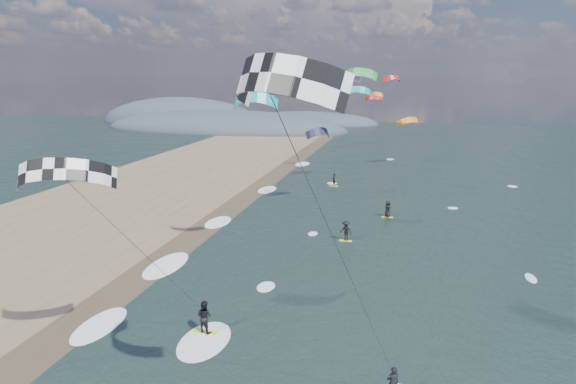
# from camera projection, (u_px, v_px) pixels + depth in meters

# --- Properties ---
(wet_sand_strip) EXTENTS (3.00, 240.00, 0.00)m
(wet_sand_strip) POSITION_uv_depth(u_px,v_px,m) (118.00, 293.00, 31.57)
(wet_sand_strip) COLOR #382D23
(wet_sand_strip) RESTS_ON ground
(coastal_hills) EXTENTS (80.00, 41.00, 15.00)m
(coastal_hills) POSITION_uv_depth(u_px,v_px,m) (218.00, 126.00, 131.47)
(coastal_hills) COLOR #3D4756
(coastal_hills) RESTS_ON ground
(kitesurfer_near_a) EXTENTS (7.73, 9.08, 15.04)m
(kitesurfer_near_a) POSITION_uv_depth(u_px,v_px,m) (300.00, 170.00, 14.66)
(kitesurfer_near_a) COLOR yellow
(kitesurfer_near_a) RESTS_ON ground
(kitesurfer_near_b) EXTENTS (7.30, 8.83, 11.50)m
(kitesurfer_near_b) POSITION_uv_depth(u_px,v_px,m) (109.00, 227.00, 21.43)
(kitesurfer_near_b) COLOR yellow
(kitesurfer_near_b) RESTS_ON ground
(far_kitesurfers) EXTENTS (8.40, 21.22, 1.82)m
(far_kitesurfers) POSITION_uv_depth(u_px,v_px,m) (356.00, 214.00, 46.17)
(far_kitesurfers) COLOR yellow
(far_kitesurfers) RESTS_ON ground
(bg_kite_field) EXTENTS (14.59, 72.24, 8.25)m
(bg_kite_field) POSITION_uv_depth(u_px,v_px,m) (365.00, 92.00, 68.64)
(bg_kite_field) COLOR red
(bg_kite_field) RESTS_ON ground
(shoreline_surf) EXTENTS (2.40, 79.40, 0.11)m
(shoreline_surf) POSITION_uv_depth(u_px,v_px,m) (169.00, 267.00, 35.76)
(shoreline_surf) COLOR white
(shoreline_surf) RESTS_ON ground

